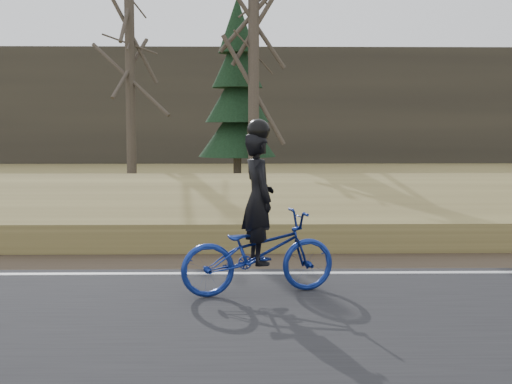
{
  "coord_description": "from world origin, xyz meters",
  "views": [
    {
      "loc": [
        -3.55,
        -8.93,
        1.98
      ],
      "look_at": [
        -3.37,
        0.5,
        1.1
      ],
      "focal_mm": 50.0,
      "sensor_mm": 36.0,
      "label": 1
    }
  ],
  "objects": [
    {
      "name": "shoulder",
      "position": [
        0.0,
        1.2,
        0.02
      ],
      "size": [
        120.0,
        1.6,
        0.04
      ],
      "primitive_type": "cube",
      "color": "#473A2B",
      "rests_on": "ground"
    },
    {
      "name": "embankment",
      "position": [
        0.0,
        4.2,
        0.22
      ],
      "size": [
        120.0,
        5.0,
        0.44
      ],
      "primitive_type": "cube",
      "color": "#988B4D",
      "rests_on": "ground"
    },
    {
      "name": "ballast",
      "position": [
        0.0,
        8.0,
        0.23
      ],
      "size": [
        120.0,
        3.0,
        0.45
      ],
      "primitive_type": "cube",
      "color": "slate",
      "rests_on": "ground"
    },
    {
      "name": "railroad",
      "position": [
        0.0,
        8.0,
        0.53
      ],
      "size": [
        120.0,
        2.4,
        0.29
      ],
      "color": "black",
      "rests_on": "ballast"
    },
    {
      "name": "treeline_backdrop",
      "position": [
        0.0,
        30.0,
        3.0
      ],
      "size": [
        120.0,
        4.0,
        6.0
      ],
      "primitive_type": "cube",
      "color": "#383328",
      "rests_on": "ground"
    },
    {
      "name": "cyclist",
      "position": [
        -3.37,
        -0.89,
        0.68
      ],
      "size": [
        1.91,
        1.09,
        2.0
      ],
      "rotation": [
        0.0,
        0.0,
        1.84
      ],
      "color": "navy",
      "rests_on": "road"
    },
    {
      "name": "bare_tree_left",
      "position": [
        -7.59,
        17.18,
        4.05
      ],
      "size": [
        0.36,
        0.36,
        8.1
      ],
      "primitive_type": "cylinder",
      "color": "#4E4539",
      "rests_on": "ground"
    },
    {
      "name": "bare_tree_near_left",
      "position": [
        -3.19,
        13.47,
        3.28
      ],
      "size": [
        0.36,
        0.36,
        6.56
      ],
      "primitive_type": "cylinder",
      "color": "#4E4539",
      "rests_on": "ground"
    },
    {
      "name": "conifer",
      "position": [
        -3.71,
        15.02,
        2.94
      ],
      "size": [
        2.6,
        2.6,
        6.2
      ],
      "color": "#4E4539",
      "rests_on": "ground"
    }
  ]
}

